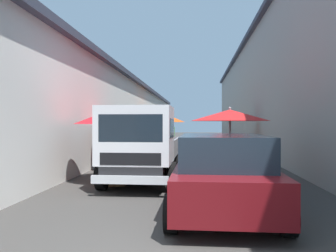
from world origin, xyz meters
TOP-DOWN VIEW (x-y plane):
  - ground at (13.50, 0.00)m, footprint 90.00×90.00m
  - building_left_whitewash at (15.75, 6.97)m, footprint 49.80×7.50m
  - building_right_concrete at (15.75, -6.97)m, footprint 49.80×7.50m
  - fruit_stall_mid_lane at (6.14, -1.23)m, footprint 2.27×2.27m
  - fruit_stall_near_right at (8.18, 2.06)m, footprint 2.47×2.47m
  - fruit_stall_far_left at (19.19, 1.70)m, footprint 2.32×2.32m
  - fruit_stall_far_right at (5.60, 1.97)m, footprint 2.31×2.31m
  - fruit_stall_near_left at (14.47, -2.09)m, footprint 2.24×2.24m
  - hatchback_car at (2.68, -0.76)m, footprint 3.92×1.95m
  - delivery_truck at (5.26, 1.20)m, footprint 4.93×2.00m
  - vendor_by_crates at (15.91, 1.19)m, footprint 0.63×0.35m

SIDE VIEW (x-z plane):
  - ground at x=13.50m, z-range 0.00..0.00m
  - hatchback_car at x=2.68m, z-range 0.01..1.46m
  - vendor_by_crates at x=15.91m, z-range 0.14..1.82m
  - delivery_truck at x=5.26m, z-range 0.00..2.08m
  - fruit_stall_mid_lane at x=6.14m, z-range 0.52..2.66m
  - fruit_stall_near_right at x=8.18m, z-range 0.56..2.64m
  - fruit_stall_far_right at x=5.60m, z-range 0.56..2.74m
  - fruit_stall_near_left at x=14.47m, z-range 0.55..2.88m
  - fruit_stall_far_left at x=19.19m, z-range 0.63..2.93m
  - building_left_whitewash at x=15.75m, z-range 0.01..4.39m
  - building_right_concrete at x=15.75m, z-range 0.01..7.10m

